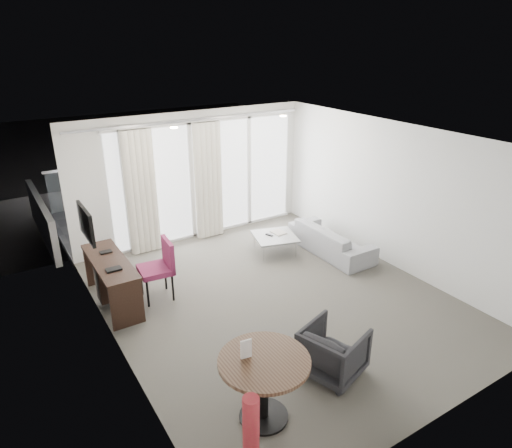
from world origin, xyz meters
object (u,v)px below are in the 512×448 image
tub_armchair (333,351)px  coffee_table (275,244)px  round_table (264,389)px  sofa (331,239)px  desk_chair (156,270)px  desk (112,282)px  rattan_chair_b (223,181)px  rattan_chair_a (195,190)px

tub_armchair → coffee_table: tub_armchair is taller
round_table → sofa: size_ratio=0.53×
desk_chair → round_table: (0.09, -3.02, -0.10)m
desk → rattan_chair_b: 5.28m
rattan_chair_b → rattan_chair_a: bearing=-152.4°
desk_chair → rattan_chair_a: (2.31, 3.51, -0.06)m
round_table → tub_armchair: (1.12, 0.16, -0.07)m
tub_armchair → rattan_chair_a: rattan_chair_a is taller
desk_chair → rattan_chair_b: size_ratio=1.13×
round_table → sofa: 4.41m
desk → rattan_chair_b: bearing=42.7°
rattan_chair_a → coffee_table: bearing=-109.9°
tub_armchair → rattan_chair_a: size_ratio=0.83×
sofa → rattan_chair_b: rattan_chair_b is taller
desk → rattan_chair_b: (3.88, 3.58, 0.06)m
round_table → coffee_table: 4.20m
desk_chair → coffee_table: bearing=13.5°
coffee_table → rattan_chair_a: 3.15m
coffee_table → desk: bearing=-177.1°
tub_armchair → coffee_table: (1.33, 3.24, -0.15)m
desk_chair → sofa: size_ratio=0.53×
desk_chair → rattan_chair_a: bearing=61.6°
rattan_chair_b → desk: bearing=-127.2°
desk → desk_chair: desk_chair is taller
desk → desk_chair: 0.68m
round_table → tub_armchair: bearing=8.0°
rattan_chair_a → desk: bearing=-156.1°
desk → sofa: (4.12, -0.41, -0.10)m
sofa → rattan_chair_a: 3.88m
round_table → coffee_table: size_ratio=1.27×
sofa → rattan_chair_b: size_ratio=2.12×
sofa → rattan_chair_a: rattan_chair_a is taller
desk_chair → tub_armchair: desk_chair is taller
coffee_table → rattan_chair_a: (-0.23, 3.13, 0.26)m
sofa → coffee_table: bearing=58.6°
coffee_table → rattan_chair_b: size_ratio=0.89×
coffee_table → rattan_chair_a: rattan_chair_a is taller
round_table → tub_armchair: size_ratio=1.38×
tub_armchair → rattan_chair_b: rattan_chair_b is taller
desk_chair → sofa: desk_chair is taller
desk → sofa: size_ratio=0.86×
desk → coffee_table: 3.19m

